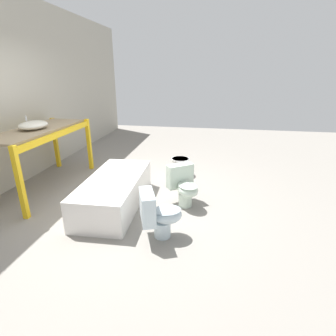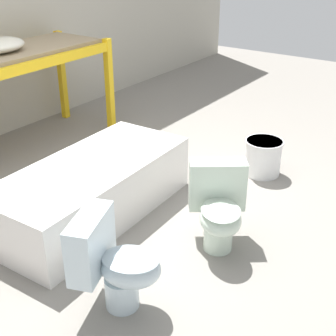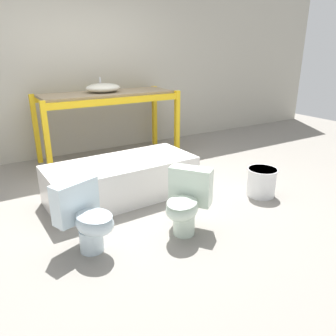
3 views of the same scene
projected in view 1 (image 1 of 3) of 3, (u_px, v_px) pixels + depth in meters
The scene contains 7 objects.
ground_plane at pixel (118, 201), 4.10m from camera, with size 12.00×12.00×0.00m, color gray.
shelving_rack at pixel (38, 137), 4.32m from camera, with size 2.09×0.81×1.03m.
sink_basin at pixel (33, 125), 4.20m from camera, with size 0.52×0.40×0.21m.
bathtub_main at pixel (115, 189), 3.89m from camera, with size 1.71×0.79×0.45m.
toilet_near at pixel (184, 185), 3.89m from camera, with size 0.60×0.57×0.60m.
toilet_far at pixel (158, 214), 3.11m from camera, with size 0.49×0.58×0.60m.
bucket_white at pixel (180, 166), 5.11m from camera, with size 0.35×0.35×0.33m.
Camera 1 is at (-3.48, -1.40, 1.89)m, focal length 28.00 mm.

